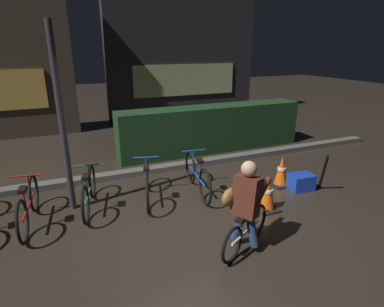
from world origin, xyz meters
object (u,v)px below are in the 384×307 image
at_px(parked_bike_left_mid, 28,205).
at_px(blue_crate, 301,182).
at_px(cyclist, 244,206).
at_px(closed_umbrella, 323,173).
at_px(traffic_cone_far, 281,171).
at_px(parked_bike_right_mid, 197,175).
at_px(traffic_cone_near, 268,194).
at_px(street_post, 62,122).
at_px(parked_bike_center_left, 89,191).
at_px(parked_bike_center_right, 147,182).

relative_size(parked_bike_left_mid, blue_crate, 3.50).
bearing_deg(cyclist, closed_umbrella, -8.00).
bearing_deg(parked_bike_left_mid, traffic_cone_far, -87.77).
xyz_separation_m(parked_bike_right_mid, closed_umbrella, (2.10, -0.91, 0.06)).
relative_size(traffic_cone_near, traffic_cone_far, 1.02).
relative_size(parked_bike_left_mid, traffic_cone_far, 2.63).
height_order(street_post, parked_bike_right_mid, street_post).
height_order(parked_bike_center_left, cyclist, cyclist).
bearing_deg(traffic_cone_near, parked_bike_left_mid, 164.23).
xyz_separation_m(parked_bike_center_right, blue_crate, (2.76, -0.72, -0.18)).
bearing_deg(closed_umbrella, parked_bike_left_mid, -63.94).
xyz_separation_m(street_post, parked_bike_center_left, (0.27, -0.13, -1.15)).
bearing_deg(parked_bike_right_mid, street_post, 91.04).
height_order(traffic_cone_near, traffic_cone_far, traffic_cone_near).
relative_size(parked_bike_center_right, traffic_cone_near, 2.51).
relative_size(traffic_cone_far, cyclist, 0.47).
xyz_separation_m(parked_bike_center_right, closed_umbrella, (3.02, -0.97, 0.07)).
bearing_deg(cyclist, parked_bike_center_left, 102.60).
relative_size(street_post, parked_bike_center_left, 1.98).
height_order(traffic_cone_far, closed_umbrella, closed_umbrella).
xyz_separation_m(parked_bike_left_mid, parked_bike_right_mid, (2.77, 0.05, 0.01)).
distance_m(street_post, parked_bike_right_mid, 2.44).
distance_m(parked_bike_center_right, cyclist, 2.05).
height_order(parked_bike_center_left, traffic_cone_near, parked_bike_center_left).
bearing_deg(parked_bike_left_mid, cyclist, -117.67).
xyz_separation_m(blue_crate, cyclist, (-1.98, -1.15, 0.48)).
distance_m(blue_crate, cyclist, 2.33).
xyz_separation_m(parked_bike_left_mid, closed_umbrella, (4.86, -0.85, 0.07)).
height_order(traffic_cone_near, closed_umbrella, closed_umbrella).
distance_m(parked_bike_right_mid, traffic_cone_near, 1.32).
relative_size(parked_bike_center_right, blue_crate, 3.42).
distance_m(parked_bike_left_mid, parked_bike_right_mid, 2.77).
relative_size(street_post, traffic_cone_near, 4.90).
bearing_deg(parked_bike_center_right, parked_bike_center_left, 101.73).
height_order(parked_bike_left_mid, traffic_cone_far, parked_bike_left_mid).
xyz_separation_m(parked_bike_center_left, blue_crate, (3.73, -0.77, -0.17)).
height_order(parked_bike_center_right, closed_umbrella, closed_umbrella).
xyz_separation_m(cyclist, closed_umbrella, (2.23, 0.90, -0.23)).
distance_m(parked_bike_left_mid, blue_crate, 4.65).
xyz_separation_m(traffic_cone_far, blue_crate, (0.22, -0.32, -0.13)).
bearing_deg(cyclist, blue_crate, 0.26).
distance_m(traffic_cone_near, blue_crate, 1.13).
distance_m(street_post, traffic_cone_far, 4.00).
bearing_deg(parked_bike_center_left, traffic_cone_near, -101.30).
bearing_deg(blue_crate, traffic_cone_far, 124.35).
relative_size(traffic_cone_near, closed_umbrella, 0.70).
height_order(traffic_cone_near, blue_crate, traffic_cone_near).
relative_size(parked_bike_center_left, cyclist, 1.19).
distance_m(parked_bike_right_mid, closed_umbrella, 2.28).
bearing_deg(blue_crate, street_post, 167.29).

